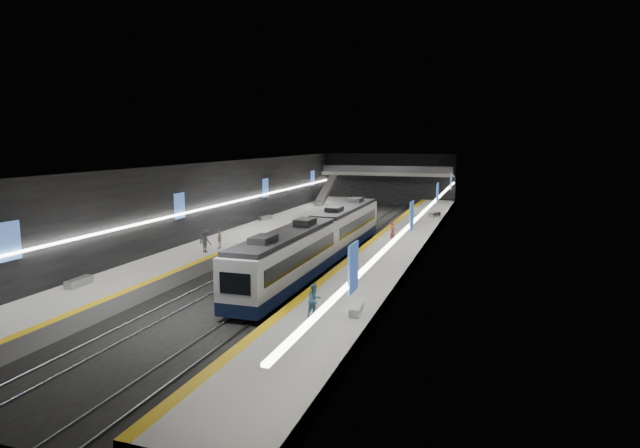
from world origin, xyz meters
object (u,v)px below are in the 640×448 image
(escalator, at_px, (326,190))
(passenger_left_a, at_px, (219,239))
(train, at_px, (321,239))
(passenger_left_b, at_px, (205,241))
(passenger_right_a, at_px, (393,232))
(passenger_right_b, at_px, (314,301))
(bench_right_near, at_px, (357,309))
(bench_right_far, at_px, (435,215))
(bench_left_near, at_px, (79,282))
(bench_left_far, at_px, (265,218))

(escalator, xyz_separation_m, passenger_left_a, (1.30, -33.93, -1.12))
(train, bearing_deg, passenger_left_b, -163.00)
(escalator, height_order, passenger_right_a, escalator)
(passenger_right_b, bearing_deg, bench_right_near, -26.35)
(bench_right_far, bearing_deg, passenger_right_a, -76.38)
(passenger_left_a, distance_m, passenger_left_b, 1.84)
(bench_left_near, distance_m, passenger_right_b, 16.04)
(escalator, relative_size, bench_left_far, 4.05)
(bench_left_far, distance_m, passenger_right_a, 18.35)
(escalator, distance_m, bench_right_far, 19.00)
(bench_right_far, distance_m, passenger_right_a, 17.09)
(bench_left_far, relative_size, passenger_left_b, 1.03)
(bench_right_near, bearing_deg, bench_right_far, 84.27)
(bench_right_far, height_order, passenger_left_a, passenger_left_a)
(passenger_right_b, bearing_deg, bench_left_far, 59.52)
(passenger_right_a, distance_m, passenger_left_a, 15.37)
(bench_left_near, relative_size, bench_right_near, 1.07)
(bench_left_near, height_order, passenger_left_b, passenger_left_b)
(train, bearing_deg, bench_right_far, 74.68)
(passenger_left_a, bearing_deg, passenger_right_a, 99.01)
(passenger_right_b, distance_m, passenger_left_b, 18.38)
(bench_left_far, bearing_deg, bench_right_near, -41.81)
(train, xyz_separation_m, passenger_right_b, (4.61, -15.10, -0.33))
(bench_right_far, height_order, passenger_right_b, passenger_right_b)
(passenger_left_a, bearing_deg, escalator, 161.18)
(passenger_right_a, xyz_separation_m, passenger_left_a, (-13.31, -7.69, -0.11))
(passenger_right_a, bearing_deg, passenger_right_b, -159.37)
(bench_left_near, bearing_deg, passenger_right_a, 49.92)
(escalator, relative_size, passenger_right_b, 4.61)
(train, bearing_deg, passenger_right_b, -73.01)
(bench_right_far, bearing_deg, passenger_left_a, -101.66)
(bench_left_far, relative_size, passenger_right_a, 1.11)
(train, height_order, bench_left_near, train)
(escalator, bearing_deg, bench_right_near, -70.54)
(escalator, xyz_separation_m, passenger_left_b, (1.01, -35.74, -0.94))
(bench_right_near, relative_size, passenger_right_a, 1.06)
(passenger_right_b, relative_size, passenger_left_a, 1.11)
(train, height_order, passenger_left_b, train)
(bench_left_near, distance_m, passenger_left_a, 13.48)
(passenger_left_b, bearing_deg, bench_left_far, -66.12)
(passenger_right_b, xyz_separation_m, passenger_left_a, (-13.32, 14.16, -0.09))
(bench_right_near, relative_size, passenger_right_b, 1.09)
(passenger_right_a, bearing_deg, bench_left_near, 163.18)
(escalator, bearing_deg, train, -73.14)
(escalator, distance_m, passenger_left_a, 33.98)
(bench_left_far, bearing_deg, passenger_left_a, -63.48)
(bench_left_far, height_order, passenger_left_a, passenger_left_a)
(train, relative_size, bench_left_near, 14.87)
(bench_left_near, distance_m, passenger_right_a, 26.31)
(train, xyz_separation_m, passenger_right_a, (4.60, 6.75, -0.30))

